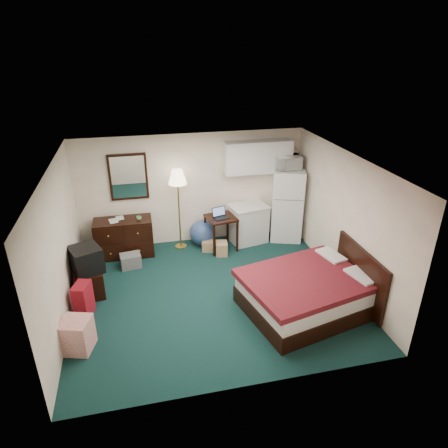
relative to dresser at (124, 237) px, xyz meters
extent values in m
cube|color=#0E2B2C|center=(1.56, -1.87, -0.41)|extent=(5.00, 4.50, 0.01)
cube|color=beige|center=(1.56, -1.87, 2.09)|extent=(5.00, 4.50, 0.01)
cube|color=beige|center=(1.56, 0.38, 0.84)|extent=(5.00, 0.01, 2.50)
cube|color=beige|center=(1.56, -4.12, 0.84)|extent=(5.00, 0.01, 2.50)
cube|color=beige|center=(-0.94, -1.87, 0.84)|extent=(0.01, 4.50, 2.50)
cube|color=beige|center=(4.06, -1.87, 0.84)|extent=(0.01, 4.50, 2.50)
sphere|color=navy|center=(1.72, 0.09, -0.12)|extent=(0.69, 0.69, 0.59)
imported|color=white|center=(3.65, 0.02, 1.45)|extent=(0.55, 0.31, 0.37)
imported|color=#A57148|center=(-0.26, -0.05, 0.53)|extent=(0.17, 0.05, 0.24)
imported|color=#A57148|center=(-0.12, 0.08, 0.52)|extent=(0.16, 0.04, 0.21)
imported|color=#659851|center=(0.35, -0.07, 0.47)|extent=(0.13, 0.12, 0.11)
camera|label=1|loc=(0.38, -7.94, 3.90)|focal=32.00mm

